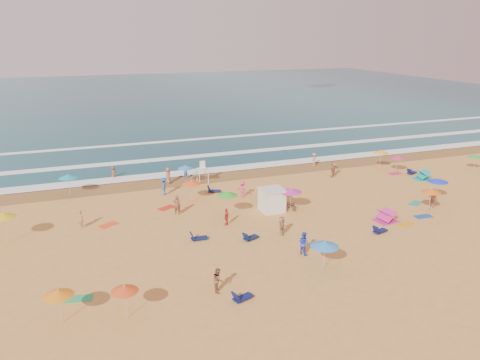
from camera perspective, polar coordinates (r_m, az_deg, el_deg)
name	(u,v)px	position (r m, az deg, el deg)	size (l,w,h in m)	color
ground	(239,218)	(41.94, -0.15, -4.61)	(220.00, 220.00, 0.00)	gold
ocean	(125,98)	(122.27, -13.87, 9.64)	(220.00, 140.00, 0.18)	#0C4756
wet_sand	(201,178)	(53.18, -4.74, 0.20)	(220.00, 220.00, 0.00)	olive
surf_foam	(183,159)	(61.38, -6.95, 2.59)	(200.00, 18.70, 0.05)	white
cabana	(272,200)	(43.32, 3.90, -2.50)	(2.00, 2.00, 2.00)	silver
cabana_roof	(272,190)	(42.96, 3.93, -1.17)	(2.20, 2.20, 0.12)	silver
bicycle	(292,205)	(44.03, 6.31, -3.04)	(0.55, 1.58, 0.83)	black
lifeguard_stand	(203,174)	(51.35, -4.58, 0.78)	(1.20, 1.20, 2.10)	white
beach_umbrellas	(262,194)	(41.69, 2.66, -1.69)	(56.71, 25.49, 0.81)	gold
loungers	(288,221)	(41.00, 5.86, -4.99)	(61.60, 21.06, 0.34)	#101352
towels	(232,224)	(40.60, -0.93, -5.37)	(52.83, 16.84, 0.03)	#C14418
popup_tents	(407,192)	(49.66, 19.73, -1.36)	(13.83, 10.74, 1.20)	#C82C87
beachgoers	(230,197)	(44.58, -1.17, -2.07)	(45.34, 28.27, 2.14)	#B67A54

